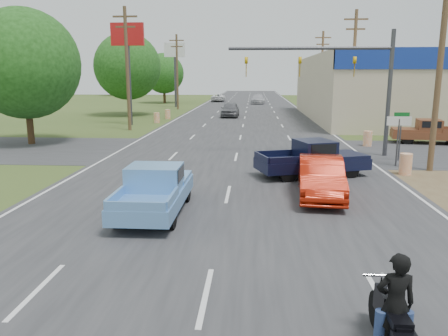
# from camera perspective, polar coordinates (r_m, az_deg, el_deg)

# --- Properties ---
(ground) EXTENTS (200.00, 200.00, 0.00)m
(ground) POSITION_cam_1_polar(r_m,az_deg,el_deg) (9.45, -2.43, -16.45)
(ground) COLOR #384C1E
(ground) RESTS_ON ground
(main_road) EXTENTS (15.00, 180.00, 0.02)m
(main_road) POSITION_cam_1_polar(r_m,az_deg,el_deg) (48.48, 2.73, 6.59)
(main_road) COLOR #2D2D30
(main_road) RESTS_ON ground
(cross_road) EXTENTS (120.00, 10.00, 0.02)m
(cross_road) POSITION_cam_1_polar(r_m,az_deg,el_deg) (26.66, 1.76, 2.23)
(cross_road) COLOR #2D2D30
(cross_road) RESTS_ON ground
(utility_pole_1) EXTENTS (2.00, 0.28, 10.00)m
(utility_pole_1) POSITION_cam_1_polar(r_m,az_deg,el_deg) (22.94, 26.45, 12.77)
(utility_pole_1) COLOR #4C3823
(utility_pole_1) RESTS_ON ground
(utility_pole_2) EXTENTS (2.00, 0.28, 10.00)m
(utility_pole_2) POSITION_cam_1_polar(r_m,az_deg,el_deg) (40.19, 16.54, 12.61)
(utility_pole_2) COLOR #4C3823
(utility_pole_2) RESTS_ON ground
(utility_pole_3) EXTENTS (2.00, 0.28, 10.00)m
(utility_pole_3) POSITION_cam_1_polar(r_m,az_deg,el_deg) (57.90, 12.64, 12.44)
(utility_pole_3) COLOR #4C3823
(utility_pole_3) RESTS_ON ground
(utility_pole_5) EXTENTS (2.00, 0.28, 10.00)m
(utility_pole_5) POSITION_cam_1_polar(r_m,az_deg,el_deg) (37.74, -12.54, 12.89)
(utility_pole_5) COLOR #4C3823
(utility_pole_5) RESTS_ON ground
(utility_pole_6) EXTENTS (2.00, 0.28, 10.00)m
(utility_pole_6) POSITION_cam_1_polar(r_m,az_deg,el_deg) (61.17, -6.14, 12.61)
(utility_pole_6) COLOR #4C3823
(utility_pole_6) RESTS_ON ground
(tree_0) EXTENTS (7.14, 7.14, 8.84)m
(tree_0) POSITION_cam_1_polar(r_m,az_deg,el_deg) (31.98, -24.61, 12.25)
(tree_0) COLOR #422D19
(tree_0) RESTS_ON ground
(tree_1) EXTENTS (7.56, 7.56, 9.36)m
(tree_1) POSITION_cam_1_polar(r_m,az_deg,el_deg) (52.31, -12.50, 12.82)
(tree_1) COLOR #422D19
(tree_1) RESTS_ON ground
(tree_2) EXTENTS (6.72, 6.72, 8.32)m
(tree_2) POSITION_cam_1_polar(r_m,az_deg,el_deg) (75.79, -7.86, 12.14)
(tree_2) COLOR #422D19
(tree_2) RESTS_ON ground
(tree_5) EXTENTS (7.98, 7.98, 9.88)m
(tree_5) POSITION_cam_1_polar(r_m,az_deg,el_deg) (107.28, 20.01, 11.95)
(tree_5) COLOR #422D19
(tree_5) RESTS_ON ground
(tree_6) EXTENTS (8.82, 8.82, 10.92)m
(tree_6) POSITION_cam_1_polar(r_m,az_deg,el_deg) (107.82, -13.16, 12.67)
(tree_6) COLOR #422D19
(tree_6) RESTS_ON ground
(barrel_0) EXTENTS (0.56, 0.56, 1.00)m
(barrel_0) POSITION_cam_1_polar(r_m,az_deg,el_deg) (21.82, 22.64, 0.45)
(barrel_0) COLOR orange
(barrel_0) RESTS_ON ground
(barrel_1) EXTENTS (0.56, 0.56, 1.00)m
(barrel_1) POSITION_cam_1_polar(r_m,az_deg,el_deg) (29.98, 18.25, 3.66)
(barrel_1) COLOR orange
(barrel_1) RESTS_ON ground
(barrel_2) EXTENTS (0.56, 0.56, 1.00)m
(barrel_2) POSITION_cam_1_polar(r_m,az_deg,el_deg) (43.49, -8.77, 6.50)
(barrel_2) COLOR orange
(barrel_2) RESTS_ON ground
(barrel_3) EXTENTS (0.56, 0.56, 1.00)m
(barrel_3) POSITION_cam_1_polar(r_m,az_deg,el_deg) (47.32, -7.37, 6.97)
(barrel_3) COLOR orange
(barrel_3) RESTS_ON ground
(pole_sign_left_near) EXTENTS (3.00, 0.35, 9.20)m
(pole_sign_left_near) POSITION_cam_1_polar(r_m,az_deg,el_deg) (41.94, -12.45, 15.30)
(pole_sign_left_near) COLOR #3F3F44
(pole_sign_left_near) RESTS_ON ground
(pole_sign_left_far) EXTENTS (3.00, 0.35, 9.20)m
(pole_sign_left_far) POSITION_cam_1_polar(r_m,az_deg,el_deg) (65.33, -6.45, 14.18)
(pole_sign_left_far) COLOR #3F3F44
(pole_sign_left_far) RESTS_ON ground
(lane_sign) EXTENTS (1.20, 0.08, 2.52)m
(lane_sign) POSITION_cam_1_polar(r_m,az_deg,el_deg) (23.56, 21.84, 4.75)
(lane_sign) COLOR #3F3F44
(lane_sign) RESTS_ON ground
(street_name_sign) EXTENTS (0.80, 0.08, 2.61)m
(street_name_sign) POSITION_cam_1_polar(r_m,az_deg,el_deg) (25.19, 22.06, 4.48)
(street_name_sign) COLOR #3F3F44
(street_name_sign) RESTS_ON ground
(signal_mast) EXTENTS (9.12, 0.40, 7.00)m
(signal_mast) POSITION_cam_1_polar(r_m,az_deg,el_deg) (25.73, 15.13, 12.21)
(signal_mast) COLOR #3F3F44
(signal_mast) RESTS_ON ground
(red_convertible) EXTENTS (1.98, 4.68, 1.50)m
(red_convertible) POSITION_cam_1_polar(r_m,az_deg,el_deg) (16.78, 12.52, -1.24)
(red_convertible) COLOR #9F1807
(red_convertible) RESTS_ON ground
(motorcycle) EXTENTS (0.68, 2.19, 1.12)m
(motorcycle) POSITION_cam_1_polar(r_m,az_deg,el_deg) (7.89, 21.33, -19.34)
(motorcycle) COLOR black
(motorcycle) RESTS_ON ground
(rider) EXTENTS (0.63, 0.41, 1.71)m
(rider) POSITION_cam_1_polar(r_m,az_deg,el_deg) (7.77, 21.41, -16.84)
(rider) COLOR black
(rider) RESTS_ON ground
(blue_pickup) EXTENTS (1.89, 4.88, 1.62)m
(blue_pickup) POSITION_cam_1_polar(r_m,az_deg,el_deg) (14.69, -8.94, -2.70)
(blue_pickup) COLOR black
(blue_pickup) RESTS_ON ground
(navy_pickup) EXTENTS (5.33, 3.41, 1.65)m
(navy_pickup) POSITION_cam_1_polar(r_m,az_deg,el_deg) (20.28, 11.74, 1.28)
(navy_pickup) COLOR black
(navy_pickup) RESTS_ON ground
(brown_pickup) EXTENTS (5.18, 2.75, 1.63)m
(brown_pickup) POSITION_cam_1_polar(r_m,az_deg,el_deg) (32.72, 25.10, 4.36)
(brown_pickup) COLOR black
(brown_pickup) RESTS_ON ground
(distant_car_grey) EXTENTS (1.99, 4.80, 1.63)m
(distant_car_grey) POSITION_cam_1_polar(r_m,az_deg,el_deg) (49.35, 0.81, 7.63)
(distant_car_grey) COLOR #5D5D62
(distant_car_grey) RESTS_ON ground
(distant_car_silver) EXTENTS (2.42, 5.54, 1.58)m
(distant_car_silver) POSITION_cam_1_polar(r_m,az_deg,el_deg) (73.59, 4.46, 8.99)
(distant_car_silver) COLOR #BDBCC1
(distant_car_silver) RESTS_ON ground
(distant_car_white) EXTENTS (2.51, 5.23, 1.44)m
(distant_car_white) POSITION_cam_1_polar(r_m,az_deg,el_deg) (79.60, -0.73, 9.19)
(distant_car_white) COLOR white
(distant_car_white) RESTS_ON ground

